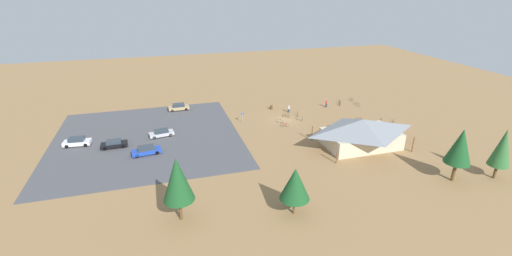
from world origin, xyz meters
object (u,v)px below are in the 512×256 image
bike_pavilion (362,132)px  bicycle_white_yard_center (299,119)px  bicycle_green_trailside (351,100)px  bicycle_teal_edge_south (298,114)px  bicycle_yellow_yard_front (340,102)px  bicycle_orange_front_row (340,104)px  bicycle_blue_yard_right (359,120)px  pine_east (178,179)px  bicycle_silver_near_sign (368,123)px  car_blue_far_end (146,150)px  pine_mideast (460,146)px  car_white_aisle_side (77,142)px  trash_bin (271,107)px  bicycle_red_lone_west (285,125)px  car_black_second_row (114,144)px  bicycle_white_by_bin (393,122)px  visitor_at_bikes (326,103)px  visitor_crossing_yard (289,109)px  pine_west (295,184)px  car_tan_by_curb (179,107)px  car_silver_front_row (161,133)px  lot_sign (243,116)px  bicycle_silver_near_porch (280,121)px  bicycle_black_lone_east (286,116)px  bicycle_purple_edge_north (357,104)px  pine_midwest (503,148)px

bike_pavilion → bicycle_white_yard_center: bike_pavilion is taller
bicycle_green_trailside → bicycle_teal_edge_south: (16.37, 5.61, 0.00)m
bicycle_yellow_yard_front → bicycle_orange_front_row: bicycle_yellow_yard_front is taller
bicycle_blue_yard_right → pine_east: bearing=30.7°
bicycle_silver_near_sign → car_blue_far_end: 42.73m
pine_mideast → car_white_aisle_side: 60.61m
bicycle_teal_edge_south → trash_bin: bearing=-52.0°
bicycle_red_lone_west → bike_pavilion: bearing=128.7°
pine_east → bicycle_blue_yard_right: bearing=-149.3°
bicycle_blue_yard_right → car_blue_far_end: bearing=4.8°
bicycle_silver_near_sign → car_black_second_row: car_black_second_row is taller
bicycle_green_trailside → bicycle_white_by_bin: 15.62m
bicycle_green_trailside → car_black_second_row: car_black_second_row is taller
visitor_at_bikes → visitor_crossing_yard: 9.68m
pine_mideast → visitor_crossing_yard: pine_mideast is taller
bike_pavilion → bicycle_teal_edge_south: size_ratio=9.22×
trash_bin → bicycle_yellow_yard_front: trash_bin is taller
car_white_aisle_side → pine_west: bearing=135.4°
pine_east → car_tan_by_curb: size_ratio=1.82×
car_tan_by_curb → pine_mideast: bearing=130.2°
bicycle_silver_near_sign → car_silver_front_row: 40.41m
lot_sign → car_blue_far_end: 21.13m
bicycle_yellow_yard_front → bicycle_red_lone_west: (17.85, 10.38, 0.04)m
bicycle_green_trailside → bicycle_silver_near_porch: bearing=21.9°
trash_bin → bicycle_yellow_yard_front: 17.02m
trash_bin → bicycle_black_lone_east: (-1.37, 5.73, -0.10)m
lot_sign → bicycle_silver_near_sign: size_ratio=1.41×
bicycle_red_lone_west → car_tan_by_curb: 24.98m
bicycle_purple_edge_north → bicycle_black_lone_east: bicycle_purple_edge_north is taller
bicycle_white_yard_center → bicycle_green_trailside: 19.14m
pine_midwest → bicycle_red_lone_west: pine_midwest is taller
bicycle_yellow_yard_front → bicycle_orange_front_row: (0.86, 1.53, -0.00)m
bicycle_orange_front_row → bike_pavilion: bearing=70.2°
pine_east → bicycle_yellow_yard_front: pine_east is taller
lot_sign → pine_midwest: (-29.63, 31.58, 3.50)m
bicycle_silver_near_porch → car_silver_front_row: 23.36m
bike_pavilion → bicycle_orange_front_row: (-7.46, -20.76, -2.36)m
bike_pavilion → bicycle_blue_yard_right: bike_pavilion is taller
bicycle_green_trailside → bicycle_black_lone_east: bicycle_black_lone_east is taller
pine_west → pine_midwest: pine_midwest is taller
trash_bin → car_white_aisle_side: size_ratio=0.20×
pine_west → bicycle_yellow_yard_front: (-26.71, -37.03, -3.86)m
pine_mideast → car_black_second_row: (47.47, -25.18, -4.68)m
lot_sign → bicycle_green_trailside: lot_sign is taller
bicycle_orange_front_row → visitor_crossing_yard: (13.20, 1.26, 0.57)m
pine_west → pine_east: (13.35, -2.69, 1.28)m
car_silver_front_row → trash_bin: bearing=-160.3°
bicycle_teal_edge_south → visitor_at_bikes: size_ratio=0.87×
lot_sign → bicycle_silver_near_sign: (-23.90, 8.09, -1.01)m
bicycle_blue_yard_right → bicycle_silver_near_porch: bearing=-13.5°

